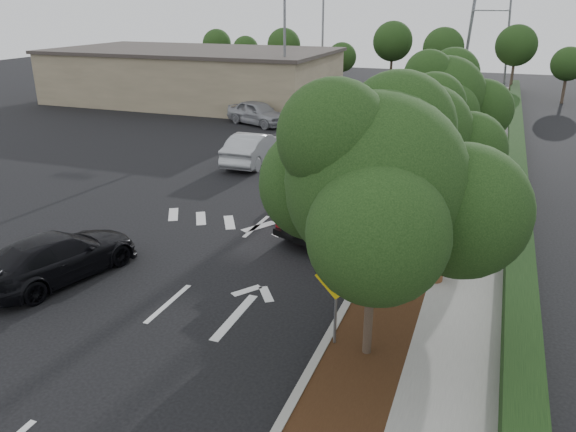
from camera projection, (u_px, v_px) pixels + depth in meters
The scene contains 19 objects.
ground at pixel (168, 303), 15.25m from camera, with size 120.00×120.00×0.00m, color black.
curb at pixel (410, 190), 24.22m from camera, with size 0.20×70.00×0.15m, color #9E9B93.
planting_strip at pixel (433, 193), 23.90m from camera, with size 1.80×70.00×0.12m, color black.
sidewalk at pixel (480, 198), 23.27m from camera, with size 2.00×70.00×0.12m, color gray.
hedge at pixel (517, 194), 22.69m from camera, with size 0.80×70.00×0.80m, color black.
commercial_building at pixel (194, 76), 46.04m from camera, with size 22.00×12.00×4.00m, color gray.
transmission_tower at pixel (482, 86), 55.30m from camera, with size 7.00×4.00×28.00m, color slate, non-canonical shape.
street_tree_near at pixel (366, 356), 12.98m from camera, with size 3.80×3.80×5.92m, color black, non-canonical shape.
street_tree_mid at pixel (413, 243), 19.10m from camera, with size 3.20×3.20×5.32m, color black, non-canonical shape.
street_tree_far at pixel (436, 188), 24.79m from camera, with size 3.40×3.40×5.62m, color black, non-canonical shape.
light_pole_a at pixel (285, 117), 40.14m from camera, with size 2.00×0.22×9.00m, color slate, non-canonical shape.
light_pole_b at pixel (321, 93), 50.97m from camera, with size 2.00×0.22×9.00m, color slate, non-canonical shape.
red_jeep at pixel (335, 205), 19.48m from camera, with size 3.12×4.29×2.10m.
silver_suv_ahead at pixel (320, 177), 23.98m from camera, with size 2.20×4.77×1.33m, color #A3A5AB.
black_suv_oncoming at pixel (59, 256), 16.45m from camera, with size 1.96×4.83×1.40m, color black.
silver_sedan_oncoming at pixel (254, 148), 28.33m from camera, with size 1.67×4.79×1.58m, color #ABADB3.
parked_suv at pixel (258, 113), 37.39m from camera, with size 1.87×4.64×1.58m, color #9D9EA5.
speed_hump_sign at pixel (336, 290), 12.78m from camera, with size 1.04×0.10×2.21m.
terracotta_planter at pixel (435, 260), 16.07m from camera, with size 0.65×0.65×1.13m.
Camera 1 is at (7.75, -11.41, 7.65)m, focal length 35.00 mm.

